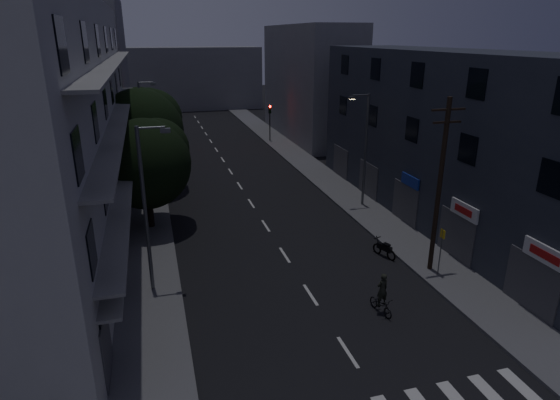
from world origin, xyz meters
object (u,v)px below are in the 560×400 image
motorcycle (384,249)px  utility_pole (440,184)px  cyclist (381,300)px  bus_stop_sign (441,244)px

motorcycle → utility_pole: bearing=-74.3°
utility_pole → motorcycle: 5.19m
utility_pole → cyclist: (-4.36, -2.91, -4.20)m
bus_stop_sign → cyclist: size_ratio=1.28×
utility_pole → motorcycle: bearing=124.6°
utility_pole → motorcycle: size_ratio=5.44×
bus_stop_sign → motorcycle: bearing=117.8°
bus_stop_sign → motorcycle: size_ratio=1.53×
bus_stop_sign → motorcycle: bus_stop_sign is taller
motorcycle → cyclist: cyclist is taller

